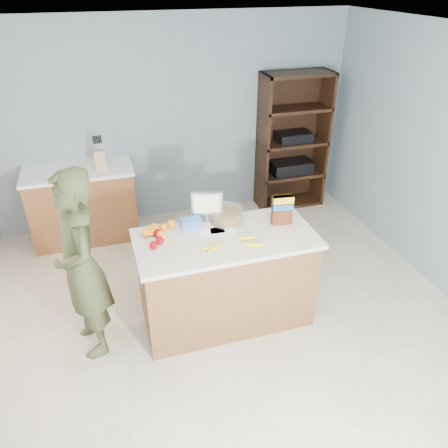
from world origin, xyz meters
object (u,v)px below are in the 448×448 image
object	(u,v)px
person	(81,267)
shelving_unit	(291,144)
cereal_box	(282,208)
tv	(207,205)
counter_peninsula	(226,282)

from	to	relation	value
person	shelving_unit	bearing A→B (deg)	113.76
cereal_box	tv	bearing A→B (deg)	157.42
cereal_box	counter_peninsula	bearing A→B (deg)	-172.76
tv	shelving_unit	bearing A→B (deg)	46.65
counter_peninsula	person	distance (m)	1.27
cereal_box	shelving_unit	bearing A→B (deg)	63.10
shelving_unit	cereal_box	size ratio (longest dim) A/B	6.53
person	cereal_box	world-z (taller)	person
counter_peninsula	cereal_box	bearing A→B (deg)	7.24
tv	counter_peninsula	bearing A→B (deg)	-77.08
shelving_unit	counter_peninsula	bearing A→B (deg)	-127.11
person	tv	distance (m)	1.19
tv	cereal_box	distance (m)	0.67
counter_peninsula	tv	xyz separation A→B (m)	(-0.08, 0.33, 0.64)
counter_peninsula	cereal_box	xyz separation A→B (m)	(0.55, 0.07, 0.64)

